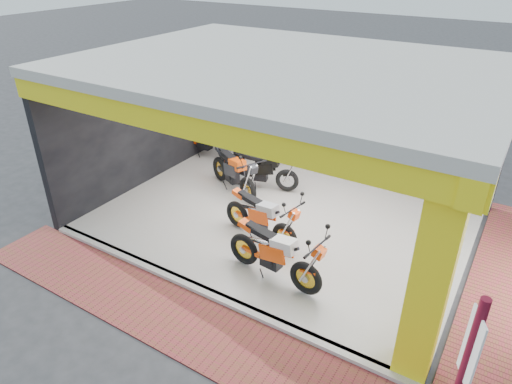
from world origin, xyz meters
TOP-DOWN VIEW (x-y plane):
  - ground at (0.00, 0.00)m, footprint 80.00×80.00m
  - showroom_floor at (0.00, 2.00)m, footprint 8.00×6.00m
  - showroom_ceiling at (0.00, 2.00)m, footprint 8.40×6.40m
  - back_wall at (0.00, 5.10)m, footprint 8.20×0.20m
  - left_wall at (-4.10, 2.00)m, footprint 0.20×6.20m
  - corner_column at (3.75, -0.75)m, footprint 0.50×0.50m
  - header_beam_front at (0.00, -1.00)m, footprint 8.40×0.30m
  - header_beam_right at (4.00, 2.00)m, footprint 0.30×6.40m
  - floor_kerb at (0.00, -1.02)m, footprint 8.00×0.20m
  - paver_front at (0.00, -1.80)m, footprint 9.00×1.40m
  - paver_right at (4.80, 2.00)m, footprint 1.40×7.00m
  - moto_hero at (1.66, -0.14)m, footprint 2.29×1.06m
  - moto_row_a at (0.69, 0.84)m, footprint 2.18×1.12m
  - moto_row_b at (-0.51, 3.15)m, footprint 2.15×1.27m
  - moto_row_c at (-1.04, 2.14)m, footprint 2.33×1.68m
  - moto_row_d at (-2.80, 3.78)m, footprint 2.42×0.90m
  - moto_row_e at (-1.79, 4.37)m, footprint 2.31×1.58m

SIDE VIEW (x-z plane):
  - ground at x=0.00m, z-range 0.00..0.00m
  - paver_front at x=0.00m, z-range 0.00..0.03m
  - paver_right at x=4.80m, z-range 0.00..0.03m
  - showroom_floor at x=0.00m, z-range 0.00..0.10m
  - floor_kerb at x=0.00m, z-range 0.00..0.10m
  - moto_row_b at x=-0.51m, z-range 0.10..1.34m
  - moto_row_a at x=0.69m, z-range 0.10..1.37m
  - moto_row_e at x=-1.79m, z-range 0.10..1.42m
  - moto_row_c at x=-1.04m, z-range 0.10..1.44m
  - moto_hero at x=1.66m, z-range 0.10..1.45m
  - moto_row_d at x=-2.80m, z-range 0.10..1.58m
  - back_wall at x=0.00m, z-range 0.00..3.50m
  - left_wall at x=-4.10m, z-range 0.00..3.50m
  - corner_column at x=3.75m, z-range 0.00..3.50m
  - header_beam_front at x=0.00m, z-range 3.10..3.50m
  - header_beam_right at x=4.00m, z-range 3.10..3.50m
  - showroom_ceiling at x=0.00m, z-range 3.50..3.70m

